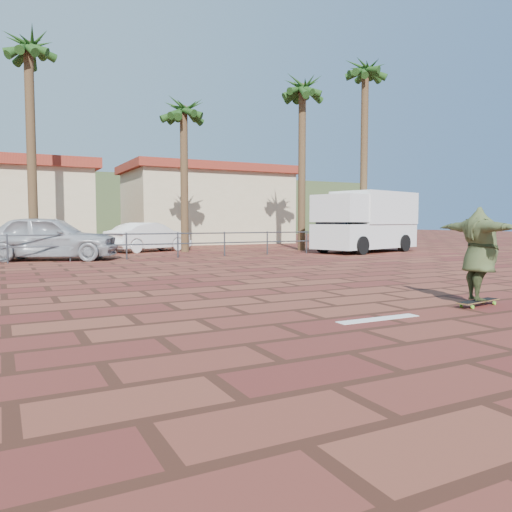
# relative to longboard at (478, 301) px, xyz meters

# --- Properties ---
(ground) EXTENTS (120.00, 120.00, 0.00)m
(ground) POSITION_rel_longboard_xyz_m (-2.96, 1.09, -0.08)
(ground) COLOR brown
(ground) RESTS_ON ground
(paint_stripe) EXTENTS (1.40, 0.22, 0.01)m
(paint_stripe) POSITION_rel_longboard_xyz_m (-2.26, -0.11, -0.08)
(paint_stripe) COLOR white
(paint_stripe) RESTS_ON ground
(guardrail) EXTENTS (24.06, 0.06, 1.00)m
(guardrail) POSITION_rel_longboard_xyz_m (-2.96, 13.09, 0.60)
(guardrail) COLOR #47494F
(guardrail) RESTS_ON ground
(palm_left) EXTENTS (2.40, 2.40, 9.45)m
(palm_left) POSITION_rel_longboard_xyz_m (-5.96, 16.09, 7.87)
(palm_left) COLOR brown
(palm_left) RESTS_ON ground
(palm_center) EXTENTS (2.40, 2.40, 7.75)m
(palm_center) POSITION_rel_longboard_xyz_m (0.54, 16.59, 6.28)
(palm_center) COLOR brown
(palm_center) RESTS_ON ground
(palm_right) EXTENTS (2.40, 2.40, 9.05)m
(palm_right) POSITION_rel_longboard_xyz_m (6.04, 15.09, 7.50)
(palm_right) COLOR brown
(palm_right) RESTS_ON ground
(palm_far_right) EXTENTS (2.40, 2.40, 10.05)m
(palm_far_right) POSITION_rel_longboard_xyz_m (9.04, 14.09, 8.43)
(palm_far_right) COLOR brown
(palm_far_right) RESTS_ON ground
(building_east) EXTENTS (10.60, 6.60, 5.00)m
(building_east) POSITION_rel_longboard_xyz_m (5.04, 25.09, 2.46)
(building_east) COLOR beige
(building_east) RESTS_ON ground
(hill_front) EXTENTS (70.00, 18.00, 6.00)m
(hill_front) POSITION_rel_longboard_xyz_m (-2.96, 51.09, 2.92)
(hill_front) COLOR #384C28
(hill_front) RESTS_ON ground
(longboard) EXTENTS (1.01, 0.37, 0.10)m
(longboard) POSITION_rel_longboard_xyz_m (0.00, 0.00, 0.00)
(longboard) COLOR olive
(longboard) RESTS_ON ground
(skateboarder) EXTENTS (0.95, 2.01, 1.58)m
(skateboarder) POSITION_rel_longboard_xyz_m (-0.00, 0.00, 0.81)
(skateboarder) COLOR #404B28
(skateboarder) RESTS_ON longboard
(campervan) EXTENTS (5.79, 3.60, 2.79)m
(campervan) POSITION_rel_longboard_xyz_m (8.01, 12.61, 1.39)
(campervan) COLOR silver
(campervan) RESTS_ON ground
(car_silver) EXTENTS (5.23, 3.59, 1.65)m
(car_silver) POSITION_rel_longboard_xyz_m (-5.54, 14.09, 0.75)
(car_silver) COLOR #A8ABAF
(car_silver) RESTS_ON ground
(car_white) EXTENTS (4.37, 2.98, 1.36)m
(car_white) POSITION_rel_longboard_xyz_m (-0.88, 17.59, 0.60)
(car_white) COLOR white
(car_white) RESTS_ON ground
(street_sign) EXTENTS (0.45, 0.19, 2.26)m
(street_sign) POSITION_rel_longboard_xyz_m (7.29, 13.09, 1.50)
(street_sign) COLOR gray
(street_sign) RESTS_ON ground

